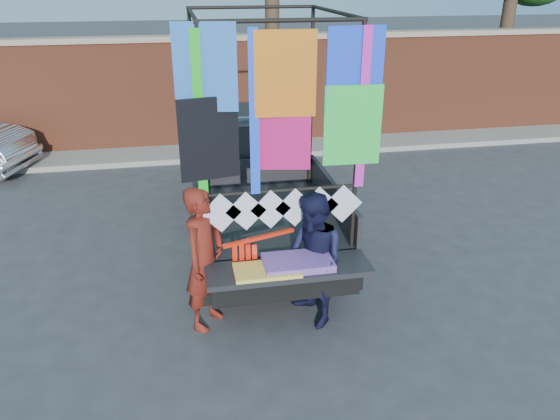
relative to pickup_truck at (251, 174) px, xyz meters
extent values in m
plane|color=#38383A|center=(0.39, -2.38, -0.88)|extent=(90.00, 90.00, 0.00)
cube|color=brown|center=(0.39, 4.62, 0.37)|extent=(30.00, 0.35, 2.50)
cube|color=tan|center=(0.39, 4.62, 1.67)|extent=(30.00, 0.45, 0.12)
cube|color=gray|center=(0.39, 3.92, -0.82)|extent=(30.00, 1.20, 0.12)
cylinder|color=#38281C|center=(1.39, 5.82, 1.85)|extent=(0.36, 0.36, 5.46)
cylinder|color=#38281C|center=(7.89, 5.82, 1.39)|extent=(0.36, 0.36, 4.55)
cylinder|color=black|center=(-0.82, 0.62, -0.54)|extent=(0.23, 0.69, 0.69)
cylinder|color=black|center=(-0.82, -2.21, -0.54)|extent=(0.23, 0.69, 0.69)
cylinder|color=black|center=(0.82, 0.62, -0.54)|extent=(0.23, 0.69, 0.69)
cylinder|color=black|center=(0.82, -2.21, -0.54)|extent=(0.23, 0.69, 0.69)
cube|color=black|center=(0.00, -0.85, -0.36)|extent=(1.78, 4.40, 0.31)
cube|color=black|center=(0.00, -1.63, -0.07)|extent=(1.89, 2.41, 0.10)
cube|color=black|center=(-0.92, -1.63, 0.17)|extent=(0.06, 2.41, 0.47)
cube|color=black|center=(0.92, -1.63, 0.17)|extent=(0.06, 2.41, 0.47)
cube|color=black|center=(0.00, -0.45, 0.17)|extent=(1.89, 0.06, 0.47)
cube|color=black|center=(0.00, 0.57, 0.22)|extent=(1.89, 1.68, 1.31)
cube|color=#8C9EAD|center=(0.00, 0.10, 0.64)|extent=(1.68, 0.06, 0.58)
cube|color=#8C9EAD|center=(0.00, 1.36, 0.43)|extent=(1.68, 0.10, 0.73)
cube|color=black|center=(0.00, 1.72, -0.04)|extent=(1.83, 0.94, 0.58)
cube|color=black|center=(0.00, -3.10, -0.04)|extent=(1.89, 0.58, 0.06)
cube|color=black|center=(0.00, -2.86, -0.44)|extent=(1.94, 0.16, 0.19)
cylinder|color=black|center=(-0.86, -2.73, 1.30)|extent=(0.05, 0.05, 2.62)
cylinder|color=black|center=(-0.86, -0.53, 1.30)|extent=(0.05, 0.05, 2.62)
cylinder|color=black|center=(0.86, -2.73, 1.30)|extent=(0.05, 0.05, 2.62)
cylinder|color=black|center=(0.86, -0.53, 1.30)|extent=(0.05, 0.05, 2.62)
cylinder|color=black|center=(0.00, -2.73, 2.61)|extent=(1.78, 0.05, 0.05)
cylinder|color=black|center=(0.00, -0.53, 2.61)|extent=(1.78, 0.05, 0.05)
cylinder|color=black|center=(-0.86, -1.63, 2.61)|extent=(0.05, 2.25, 0.05)
cylinder|color=black|center=(0.86, -1.63, 2.61)|extent=(0.05, 2.25, 0.05)
cylinder|color=black|center=(0.00, -2.73, 0.77)|extent=(1.78, 0.04, 0.04)
cube|color=blue|center=(-0.79, -2.75, 2.14)|extent=(0.65, 0.02, 0.89)
cube|color=orange|center=(0.00, -2.79, 2.14)|extent=(0.65, 0.02, 0.89)
cube|color=#1C46FF|center=(0.79, -2.75, 2.14)|extent=(0.65, 0.02, 0.89)
cube|color=black|center=(-0.79, -2.79, 1.45)|extent=(0.65, 0.02, 0.89)
cube|color=#C91663|center=(0.00, -2.75, 1.45)|extent=(0.65, 0.02, 0.89)
cube|color=green|center=(0.79, -2.79, 1.45)|extent=(0.65, 0.02, 0.89)
cube|color=#17BF1E|center=(-0.89, -2.77, 1.66)|extent=(0.10, 0.01, 1.78)
cube|color=#D924BA|center=(0.89, -2.77, 1.66)|extent=(0.10, 0.01, 1.78)
cube|color=#1C4DFF|center=(-0.31, -2.77, 1.66)|extent=(0.10, 0.01, 1.78)
cube|color=silver|center=(-0.71, -2.76, 0.56)|extent=(0.47, 0.01, 0.47)
cube|color=silver|center=(-0.43, -2.76, 0.56)|extent=(0.47, 0.01, 0.47)
cube|color=silver|center=(-0.14, -2.76, 0.56)|extent=(0.47, 0.01, 0.47)
cube|color=silver|center=(0.14, -2.76, 0.56)|extent=(0.47, 0.01, 0.47)
cube|color=silver|center=(0.43, -2.76, 0.56)|extent=(0.47, 0.01, 0.47)
cube|color=silver|center=(0.71, -2.76, 0.56)|extent=(0.47, 0.01, 0.47)
cube|color=#CD2D67|center=(0.10, -3.10, 0.03)|extent=(0.79, 0.47, 0.08)
cube|color=#F6D44D|center=(-0.26, -3.17, 0.01)|extent=(0.73, 0.42, 0.04)
imported|color=maroon|center=(-0.93, -2.76, 0.00)|extent=(0.71, 0.77, 1.77)
imported|color=#141534|center=(0.33, -2.95, -0.06)|extent=(0.82, 0.94, 1.65)
cube|color=red|center=(-0.30, -2.86, 0.26)|extent=(0.87, 0.33, 0.04)
cube|color=red|center=(-0.58, -2.88, -0.03)|extent=(0.06, 0.02, 0.52)
cube|color=red|center=(-0.51, -2.88, -0.05)|extent=(0.06, 0.02, 0.52)
cube|color=red|center=(-0.43, -2.88, -0.07)|extent=(0.06, 0.02, 0.52)
cube|color=red|center=(-0.36, -2.88, -0.09)|extent=(0.06, 0.02, 0.52)
camera|label=1|loc=(-1.10, -8.39, 3.06)|focal=35.00mm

